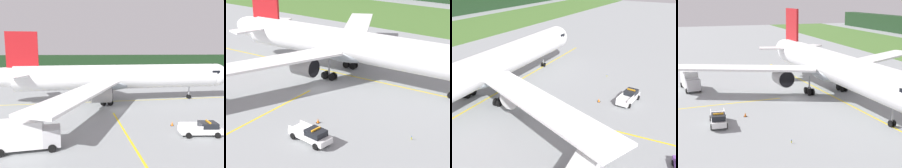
{
  "view_description": "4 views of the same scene",
  "coord_description": "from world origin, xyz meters",
  "views": [
    {
      "loc": [
        -4.7,
        -40.73,
        11.19
      ],
      "look_at": [
        0.22,
        9.43,
        3.48
      ],
      "focal_mm": 37.34,
      "sensor_mm": 36.0,
      "label": 1
    },
    {
      "loc": [
        36.67,
        -43.84,
        22.99
      ],
      "look_at": [
        5.84,
        -2.84,
        3.04
      ],
      "focal_mm": 64.41,
      "sensor_mm": 36.0,
      "label": 2
    },
    {
      "loc": [
        -30.97,
        -24.59,
        20.02
      ],
      "look_at": [
        6.43,
        -2.9,
        2.18
      ],
      "focal_mm": 44.94,
      "sensor_mm": 36.0,
      "label": 3
    },
    {
      "loc": [
        57.48,
        -18.69,
        17.02
      ],
      "look_at": [
        5.86,
        -1.66,
        3.99
      ],
      "focal_mm": 59.08,
      "sensor_mm": 36.0,
      "label": 4
    }
  ],
  "objects": [
    {
      "name": "ground",
      "position": [
        0.0,
        0.0,
        0.0
      ],
      "size": [
        320.0,
        320.0,
        0.0
      ],
      "primitive_type": "plane",
      "color": "gray"
    },
    {
      "name": "taxiway_centerline_main",
      "position": [
        1.55,
        7.79,
        0.0
      ],
      "size": [
        67.41,
        4.62,
        0.01
      ],
      "primitive_type": "cube",
      "rotation": [
        0.0,
        0.0,
        0.06
      ],
      "color": "yellow",
      "rests_on": "ground"
    },
    {
      "name": "taxiway_centerline_spur",
      "position": [
        0.26,
        -15.02,
        0.0
      ],
      "size": [
        2.05,
        27.35,
        0.01
      ],
      "primitive_type": "cube",
      "rotation": [
        0.0,
        0.0,
        -1.51
      ],
      "color": "yellow",
      "rests_on": "ground"
    },
    {
      "name": "airliner",
      "position": [
        0.76,
        7.74,
        5.1
      ],
      "size": [
        51.75,
        53.04,
        14.44
      ],
      "color": "white",
      "rests_on": "ground"
    },
    {
      "name": "ops_pickup_truck",
      "position": [
        9.73,
        -13.11,
        0.9
      ],
      "size": [
        5.55,
        2.58,
        1.94
      ],
      "color": "white",
      "rests_on": "ground"
    },
    {
      "name": "apron_cone",
      "position": [
        7.28,
        -8.95,
        0.29
      ],
      "size": [
        0.47,
        0.47,
        0.6
      ],
      "color": "black",
      "rests_on": "ground"
    },
    {
      "name": "taxiway_edge_light_east",
      "position": [
        18.72,
        -5.71,
        0.24
      ],
      "size": [
        0.12,
        0.12,
        0.44
      ],
      "color": "yellow",
      "rests_on": "ground"
    }
  ]
}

